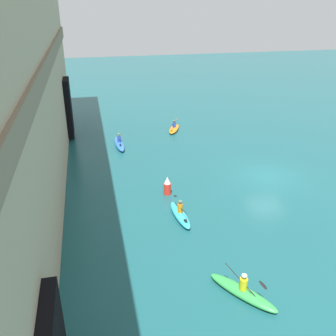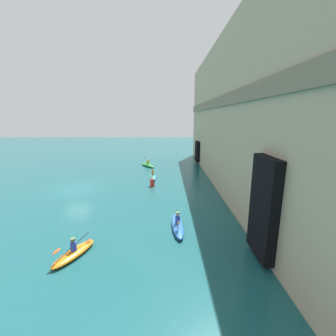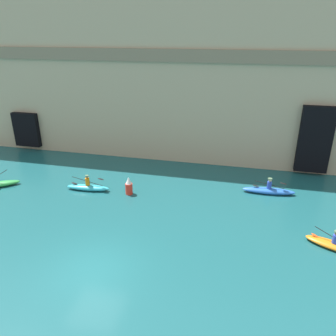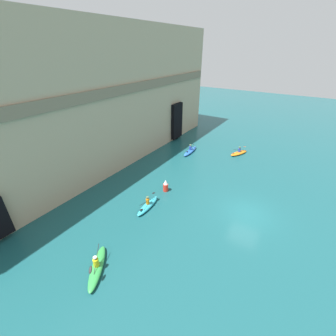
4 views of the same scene
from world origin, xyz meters
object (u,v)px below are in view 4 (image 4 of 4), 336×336
kayak_green (97,267)px  kayak_orange (239,153)px  kayak_blue (190,151)px  kayak_cyan (148,205)px  marker_buoy (166,186)px

kayak_green → kayak_orange: (21.89, -2.03, -0.03)m
kayak_blue → kayak_cyan: 12.46m
kayak_cyan → kayak_orange: bearing=-16.8°
kayak_cyan → marker_buoy: 3.00m
kayak_blue → kayak_green: kayak_green is taller
kayak_green → kayak_cyan: kayak_green is taller
kayak_blue → kayak_cyan: size_ratio=1.14×
kayak_green → kayak_cyan: size_ratio=1.03×
kayak_cyan → marker_buoy: marker_buoy is taller
kayak_blue → kayak_orange: kayak_blue is taller
kayak_blue → kayak_orange: (2.99, -5.56, -0.03)m
kayak_cyan → kayak_blue: bearing=6.0°
kayak_cyan → kayak_orange: kayak_cyan is taller
kayak_green → kayak_cyan: (6.67, 1.14, -0.00)m
kayak_blue → kayak_cyan: bearing=7.9°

